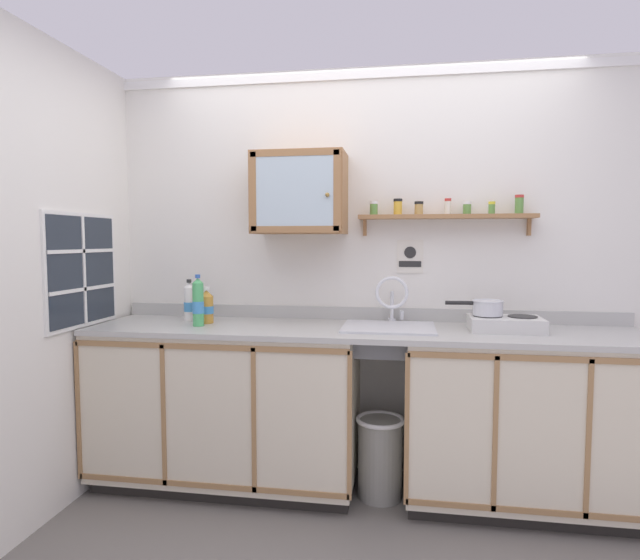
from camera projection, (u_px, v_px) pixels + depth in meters
floor at (354, 523)px, 2.70m from camera, size 6.15×6.15×0.00m
back_wall at (365, 272)px, 3.27m from camera, size 3.75×0.07×2.51m
side_wall_left at (29, 282)px, 2.59m from camera, size 0.05×3.45×2.51m
lower_cabinet_run at (228, 406)px, 3.12m from camera, size 1.55×0.64×0.93m
lower_cabinet_run_right at (526, 422)px, 2.85m from camera, size 1.31×0.64×0.93m
countertop at (360, 331)px, 2.96m from camera, size 3.11×0.67×0.03m
backsplash at (364, 314)px, 3.26m from camera, size 3.11×0.02×0.08m
sink at (389, 332)px, 2.97m from camera, size 0.52×0.47×0.43m
hot_plate_stove at (505, 324)px, 2.86m from camera, size 0.39×0.26×0.08m
saucepan at (487, 307)px, 2.89m from camera, size 0.32×0.17×0.08m
bottle_soda_green_0 at (198, 303)px, 3.02m from camera, size 0.07×0.07×0.30m
bottle_juice_amber_1 at (207, 307)px, 3.13m from camera, size 0.08×0.08×0.22m
bottle_opaque_white_2 at (189, 303)px, 3.22m from camera, size 0.07×0.07×0.26m
wall_cabinet at (300, 194)px, 3.11m from camera, size 0.55×0.34×0.48m
spice_shelf at (445, 214)px, 3.08m from camera, size 1.02×0.14×0.23m
warning_sign at (410, 257)px, 3.19m from camera, size 0.16×0.01×0.20m
window at (82, 270)px, 2.96m from camera, size 0.03×0.65×0.65m
trash_bin at (380, 456)px, 2.96m from camera, size 0.28×0.28×0.46m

